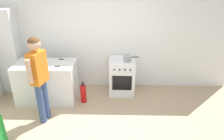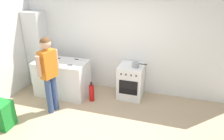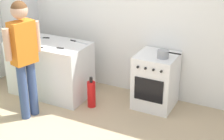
{
  "view_description": "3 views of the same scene",
  "coord_description": "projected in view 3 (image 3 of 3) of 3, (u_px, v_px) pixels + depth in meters",
  "views": [
    {
      "loc": [
        0.23,
        -3.1,
        2.8
      ],
      "look_at": [
        0.14,
        0.72,
        0.99
      ],
      "focal_mm": 35.0,
      "sensor_mm": 36.0,
      "label": 1
    },
    {
      "loc": [
        1.29,
        -3.2,
        2.91
      ],
      "look_at": [
        0.05,
        0.94,
        0.97
      ],
      "focal_mm": 35.0,
      "sensor_mm": 36.0,
      "label": 2
    },
    {
      "loc": [
        1.88,
        -2.98,
        2.68
      ],
      "look_at": [
        0.06,
        0.65,
        0.91
      ],
      "focal_mm": 55.0,
      "sensor_mm": 36.0,
      "label": 3
    }
  ],
  "objects": [
    {
      "name": "back_wall",
      "position": [
        146.0,
        17.0,
        5.36
      ],
      "size": [
        6.0,
        0.1,
        2.6
      ],
      "primitive_type": "cube",
      "color": "white",
      "rests_on": "ground"
    },
    {
      "name": "person",
      "position": [
        23.0,
        50.0,
        4.73
      ],
      "size": [
        0.28,
        0.55,
        1.73
      ],
      "color": "#384C7A",
      "rests_on": "ground"
    },
    {
      "name": "knife_bread",
      "position": [
        78.0,
        42.0,
        5.47
      ],
      "size": [
        0.35,
        0.08,
        0.01
      ],
      "color": "silver",
      "rests_on": "counter_unit"
    },
    {
      "name": "knife_paring",
      "position": [
        42.0,
        47.0,
        5.23
      ],
      "size": [
        0.21,
        0.04,
        0.01
      ],
      "color": "silver",
      "rests_on": "counter_unit"
    },
    {
      "name": "oven_left",
      "position": [
        156.0,
        81.0,
        5.26
      ],
      "size": [
        0.59,
        0.62,
        0.85
      ],
      "color": "white",
      "rests_on": "ground"
    },
    {
      "name": "knife_chef",
      "position": [
        41.0,
        38.0,
        5.67
      ],
      "size": [
        0.3,
        0.14,
        0.01
      ],
      "color": "silver",
      "rests_on": "counter_unit"
    },
    {
      "name": "fire_extinguisher",
      "position": [
        91.0,
        94.0,
        5.31
      ],
      "size": [
        0.13,
        0.13,
        0.5
      ],
      "color": "red",
      "rests_on": "ground"
    },
    {
      "name": "counter_unit",
      "position": [
        50.0,
        68.0,
        5.64
      ],
      "size": [
        1.3,
        0.7,
        0.9
      ],
      "primitive_type": "cube",
      "color": "silver",
      "rests_on": "ground"
    },
    {
      "name": "pot",
      "position": [
        163.0,
        54.0,
        4.96
      ],
      "size": [
        0.35,
        0.17,
        0.12
      ],
      "color": "gray",
      "rests_on": "oven_left"
    },
    {
      "name": "knife_carving",
      "position": [
        54.0,
        48.0,
        5.23
      ],
      "size": [
        0.33,
        0.11,
        0.01
      ],
      "color": "silver",
      "rests_on": "counter_unit"
    },
    {
      "name": "larder_cabinet",
      "position": [
        21.0,
        22.0,
        6.21
      ],
      "size": [
        0.48,
        0.44,
        2.0
      ],
      "primitive_type": "cube",
      "color": "silver",
      "rests_on": "ground"
    }
  ]
}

